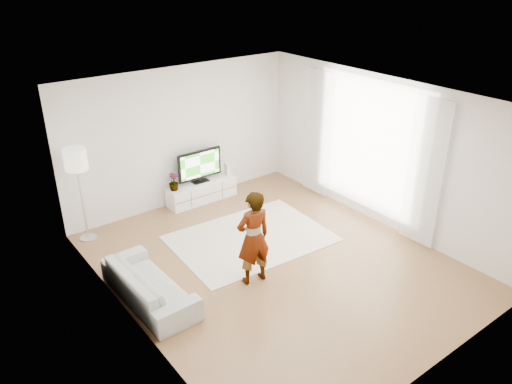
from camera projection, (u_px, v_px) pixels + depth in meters
floor at (275, 263)px, 8.36m from camera, size 6.00×6.00×0.00m
ceiling at (279, 99)px, 7.16m from camera, size 6.00×6.00×0.00m
wall_left at (127, 237)px, 6.39m from camera, size 0.02×6.00×2.80m
wall_right at (382, 153)px, 9.13m from camera, size 0.02×6.00×2.80m
wall_back at (181, 137)px, 9.91m from camera, size 5.00×0.02×2.80m
wall_front at (446, 277)px, 5.61m from camera, size 5.00×0.02×2.80m
window at (369, 146)px, 9.31m from camera, size 0.01×2.60×2.50m
curtain_near at (425, 174)px, 8.38m from camera, size 0.04×0.70×2.60m
curtain_far at (317, 134)px, 10.24m from camera, size 0.04×0.70×2.60m
media_console at (202, 191)px, 10.41m from camera, size 1.49×0.42×0.42m
television at (200, 165)px, 10.18m from camera, size 0.98×0.19×0.69m
game_console at (227, 169)px, 10.62m from camera, size 0.09×0.18×0.24m
potted_plant at (174, 182)px, 9.89m from camera, size 0.25×0.25×0.36m
rug at (251, 238)px, 9.08m from camera, size 2.86×2.14×0.01m
player at (253, 238)px, 7.57m from camera, size 0.60×0.43×1.55m
sofa at (149, 284)px, 7.38m from camera, size 0.77×1.87×0.54m
floor_lamp at (76, 164)px, 8.46m from camera, size 0.39×0.39×1.73m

